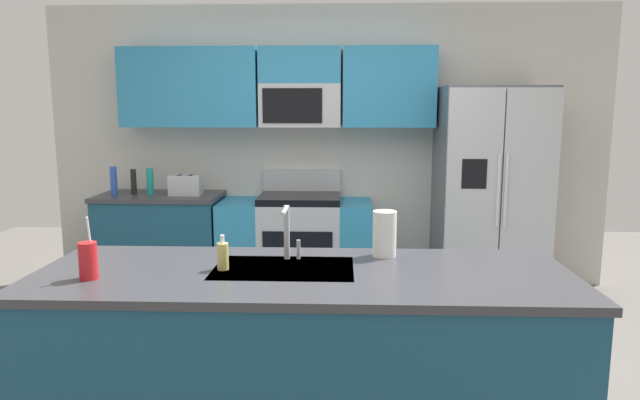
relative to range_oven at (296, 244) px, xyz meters
name	(u,v)px	position (x,y,z in m)	size (l,w,h in m)	color
ground_plane	(318,386)	(0.28, -1.80, -0.44)	(9.00, 9.00, 0.00)	#66605B
kitchen_wall_unit	(313,129)	(0.14, 0.28, 1.03)	(5.20, 0.43, 2.60)	beige
back_counter	(162,242)	(-1.24, 0.00, 0.01)	(1.10, 0.63, 0.90)	navy
range_oven	(296,244)	(0.00, 0.00, 0.00)	(1.36, 0.61, 1.10)	#B7BABF
refrigerator	(489,194)	(1.70, -0.07, 0.48)	(0.90, 0.76, 1.85)	#4C4F54
island_counter	(304,359)	(0.23, -2.40, 0.01)	(2.56, 0.92, 0.90)	navy
toaster	(186,185)	(-0.98, -0.05, 0.55)	(0.28, 0.16, 0.18)	#B7BABF
pepper_mill	(134,182)	(-1.47, 0.00, 0.57)	(0.05, 0.05, 0.22)	black
bottle_teal	(150,182)	(-1.31, -0.03, 0.57)	(0.06, 0.06, 0.24)	teal
bottle_blue	(114,181)	(-1.63, -0.06, 0.58)	(0.06, 0.06, 0.25)	blue
sink_faucet	(287,228)	(0.14, -2.21, 0.62)	(0.09, 0.21, 0.28)	#B7BABF
drink_cup_red	(88,260)	(-0.73, -2.57, 0.54)	(0.08, 0.08, 0.29)	red
soap_dispenser	(223,256)	(-0.15, -2.39, 0.53)	(0.06, 0.06, 0.17)	#D8CC66
paper_towel_roll	(385,234)	(0.64, -2.10, 0.58)	(0.12, 0.12, 0.24)	white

